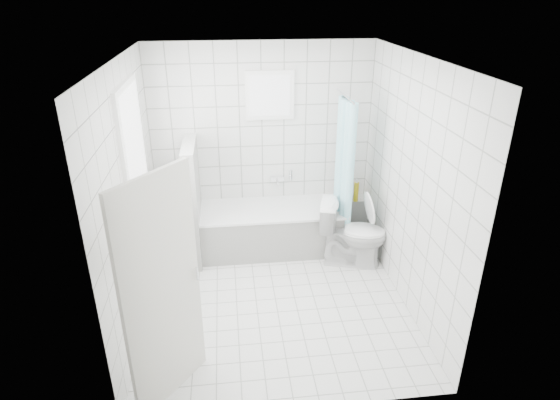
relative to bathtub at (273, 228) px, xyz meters
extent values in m
plane|color=white|center=(-0.09, -1.12, -0.29)|extent=(3.00, 3.00, 0.00)
plane|color=white|center=(-0.09, -1.12, 2.31)|extent=(3.00, 3.00, 0.00)
cube|color=white|center=(-0.09, 0.38, 1.01)|extent=(2.80, 0.02, 2.60)
cube|color=white|center=(-0.09, -2.62, 1.01)|extent=(2.80, 0.02, 2.60)
cube|color=white|center=(-1.49, -1.12, 1.01)|extent=(0.02, 3.00, 2.60)
cube|color=white|center=(1.31, -1.12, 1.01)|extent=(0.02, 3.00, 2.60)
cube|color=white|center=(-1.44, -0.82, 1.31)|extent=(0.01, 0.90, 1.40)
cube|color=white|center=(0.01, 0.33, 1.66)|extent=(0.50, 0.01, 0.50)
cube|color=white|center=(-1.40, -0.82, 0.57)|extent=(0.18, 1.02, 0.08)
cube|color=silver|center=(-1.09, -2.29, 0.71)|extent=(0.52, 0.66, 2.00)
cube|color=white|center=(0.00, 0.00, -0.02)|extent=(1.83, 0.75, 0.55)
cube|color=white|center=(0.00, 0.00, 0.27)|extent=(1.85, 0.77, 0.03)
cube|color=white|center=(-0.99, -0.05, 0.46)|extent=(0.15, 0.85, 1.50)
cube|color=white|center=(1.11, 0.25, -0.02)|extent=(0.40, 0.24, 0.55)
imported|color=white|center=(0.94, -0.47, 0.12)|extent=(0.90, 0.66, 0.83)
cylinder|color=silver|center=(0.86, -0.02, 1.71)|extent=(0.02, 0.80, 0.02)
cube|color=silver|center=(0.10, 0.33, 0.56)|extent=(0.18, 0.06, 0.06)
imported|color=silver|center=(-1.39, -0.86, 0.69)|extent=(0.14, 0.14, 0.17)
imported|color=#D9547C|center=(-1.39, -1.16, 0.74)|extent=(0.13, 0.13, 0.26)
imported|color=silver|center=(-1.39, -0.73, 0.78)|extent=(0.15, 0.15, 0.33)
cylinder|color=red|center=(1.03, 0.26, 0.36)|extent=(0.06, 0.06, 0.20)
cylinder|color=gold|center=(1.14, 0.16, 0.39)|extent=(0.06, 0.06, 0.27)
cylinder|color=green|center=(1.04, 0.17, 0.37)|extent=(0.06, 0.06, 0.23)
camera|label=1|loc=(-0.54, -5.37, 2.89)|focal=30.00mm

